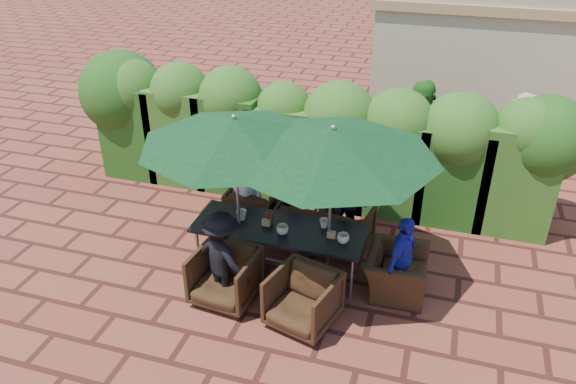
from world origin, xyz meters
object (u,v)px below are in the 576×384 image
(umbrella_left, at_px, (234,131))
(chair_far_right, at_px, (346,225))
(chair_far_mid, at_px, (304,217))
(chair_near_right, at_px, (303,298))
(umbrella_right, at_px, (333,142))
(chair_end_right, at_px, (397,266))
(dining_table, at_px, (279,232))
(chair_near_left, at_px, (225,274))
(chair_far_left, at_px, (255,205))

(umbrella_left, height_order, chair_far_right, umbrella_left)
(chair_far_mid, relative_size, chair_near_right, 0.96)
(umbrella_left, bearing_deg, umbrella_right, 1.51)
(chair_end_right, bearing_deg, chair_far_mid, 59.78)
(umbrella_right, bearing_deg, umbrella_left, -178.49)
(chair_near_right, bearing_deg, chair_far_mid, 120.55)
(dining_table, xyz_separation_m, chair_near_left, (-0.51, -0.86, -0.25))
(dining_table, bearing_deg, chair_near_left, -120.31)
(chair_near_left, distance_m, chair_end_right, 2.41)
(umbrella_left, height_order, chair_near_left, umbrella_left)
(chair_far_mid, distance_m, chair_near_left, 1.90)
(chair_far_mid, height_order, chair_end_right, chair_end_right)
(umbrella_right, bearing_deg, chair_near_left, -146.15)
(chair_far_mid, bearing_deg, chair_far_right, 178.65)
(chair_far_left, relative_size, chair_far_right, 1.07)
(chair_near_left, distance_m, chair_near_right, 1.17)
(umbrella_left, relative_size, chair_end_right, 2.80)
(chair_far_right, distance_m, chair_near_left, 2.20)
(chair_far_left, bearing_deg, chair_far_right, 175.99)
(chair_far_mid, height_order, chair_far_right, chair_far_mid)
(chair_far_left, height_order, chair_far_right, chair_far_left)
(chair_near_left, xyz_separation_m, chair_near_right, (1.16, -0.15, -0.01))
(chair_far_left, distance_m, chair_near_right, 2.48)
(chair_far_left, height_order, chair_near_left, chair_near_left)
(chair_near_right, bearing_deg, chair_near_left, -172.40)
(chair_far_mid, bearing_deg, umbrella_left, 55.63)
(umbrella_right, height_order, chair_far_mid, umbrella_right)
(chair_far_mid, height_order, chair_near_left, chair_near_left)
(chair_far_right, relative_size, chair_end_right, 0.83)
(chair_far_mid, xyz_separation_m, chair_end_right, (1.62, -0.90, 0.02))
(chair_far_right, bearing_deg, umbrella_right, 94.49)
(umbrella_right, relative_size, chair_end_right, 3.00)
(umbrella_left, xyz_separation_m, chair_end_right, (2.34, 0.09, -1.80))
(chair_far_left, bearing_deg, umbrella_right, 145.83)
(umbrella_left, bearing_deg, chair_far_right, 33.83)
(chair_far_left, xyz_separation_m, chair_far_mid, (0.88, -0.09, -0.02))
(chair_near_right, xyz_separation_m, chair_end_right, (1.08, 1.05, -0.00))
(chair_far_left, relative_size, chair_end_right, 0.88)
(chair_near_right, bearing_deg, umbrella_left, 157.79)
(chair_far_left, height_order, chair_end_right, chair_far_left)
(chair_far_right, bearing_deg, chair_near_right, 94.10)
(umbrella_right, distance_m, chair_far_mid, 2.14)
(umbrella_left, xyz_separation_m, chair_far_right, (1.42, 0.95, -1.82))
(chair_far_left, relative_size, chair_near_right, 1.01)
(umbrella_left, distance_m, chair_near_left, 1.96)
(chair_far_left, relative_size, chair_near_left, 0.98)
(chair_end_right, bearing_deg, chair_far_right, 45.57)
(umbrella_right, distance_m, chair_end_right, 2.05)
(chair_end_right, bearing_deg, umbrella_left, 91.06)
(chair_far_mid, bearing_deg, chair_near_left, 72.45)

